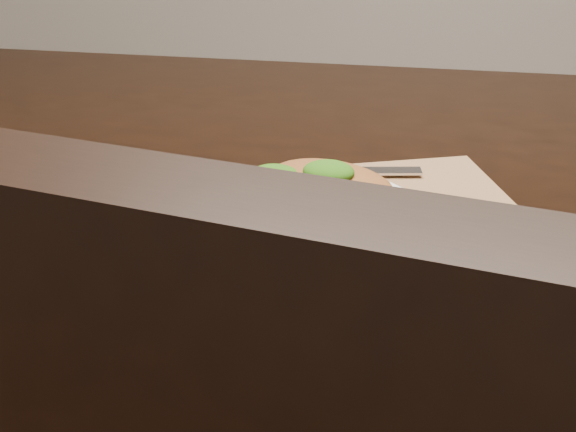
% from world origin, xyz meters
% --- Properties ---
extents(dining_table, '(1.66, 1.00, 0.75)m').
position_xyz_m(dining_table, '(0.01, -0.06, 0.38)').
color(dining_table, black).
rests_on(dining_table, ground).
extents(placemat, '(0.59, 0.52, 0.00)m').
position_xyz_m(placemat, '(-0.05, -0.27, 0.75)').
color(placemat, '#906B49').
rests_on(placemat, dining_table).
extents(dinner_plate, '(0.24, 0.24, 0.02)m').
position_xyz_m(dinner_plate, '(-0.04, -0.25, 0.77)').
color(dinner_plate, silver).
rests_on(dinner_plate, placemat).
extents(knife, '(0.23, 0.07, 0.01)m').
position_xyz_m(knife, '(-0.08, -0.12, 0.76)').
color(knife, silver).
rests_on(knife, placemat).
extents(fork, '(0.17, 0.02, 0.01)m').
position_xyz_m(fork, '(-0.03, -0.41, 0.76)').
color(fork, silver).
rests_on(fork, placemat).
extents(chicken_fillet_left, '(0.14, 0.13, 0.02)m').
position_xyz_m(chicken_fillet_left, '(-0.08, -0.22, 0.78)').
color(chicken_fillet_left, '#995C2C').
rests_on(chicken_fillet_left, dinner_plate).
extents(chicken_fillet_right, '(0.17, 0.15, 0.03)m').
position_xyz_m(chicken_fillet_right, '(-0.03, -0.21, 0.79)').
color(chicken_fillet_right, '#995C2C').
rests_on(chicken_fillet_right, dinner_plate).
extents(pesto_dollop_left, '(0.05, 0.05, 0.02)m').
position_xyz_m(pesto_dollop_left, '(-0.09, -0.22, 0.80)').
color(pesto_dollop_left, '#1B490A').
rests_on(pesto_dollop_left, chicken_fillet_left).
extents(pesto_dollop_right, '(0.05, 0.05, 0.02)m').
position_xyz_m(pesto_dollop_right, '(-0.03, -0.22, 0.81)').
color(pesto_dollop_right, '#1B490A').
rests_on(pesto_dollop_right, chicken_fillet_right).
extents(broccolini_bundle, '(0.22, 0.23, 0.04)m').
position_xyz_m(broccolini_bundle, '(-0.04, -0.30, 0.77)').
color(broccolini_bundle, '#0C5D0E').
rests_on(broccolini_bundle, dinner_plate).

